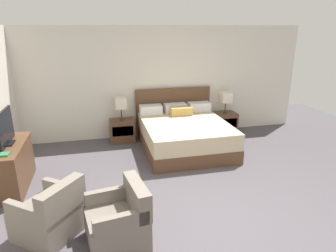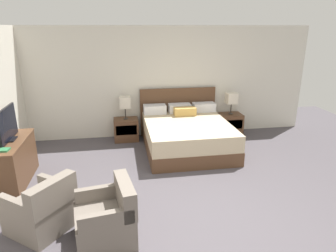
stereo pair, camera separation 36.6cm
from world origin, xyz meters
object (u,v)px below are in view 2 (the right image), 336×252
dresser (13,161)px  armchair_companion (108,219)px  bed (186,134)px  armchair_by_window (42,210)px  book_red_cover (0,150)px  nightstand_left (126,129)px  tv (7,125)px  table_lamp_left (125,103)px  nightstand_right (230,124)px  table_lamp_right (232,98)px

dresser → armchair_companion: bearing=-47.2°
bed → armchair_by_window: 3.39m
bed → book_red_cover: (-3.18, -1.38, 0.43)m
bed → nightstand_left: bearing=149.8°
tv → book_red_cover: (0.01, -0.46, -0.25)m
table_lamp_left → nightstand_right: bearing=-0.0°
table_lamp_right → armchair_companion: bearing=-129.8°
bed → nightstand_left: bed is taller
tv → book_red_cover: tv is taller
bed → dresser: bearing=-163.1°
table_lamp_left → armchair_by_window: (-1.17, -3.10, -0.61)m
table_lamp_left → tv: tv is taller
dresser → tv: tv is taller
nightstand_left → tv: size_ratio=0.70×
nightstand_left → nightstand_right: same height
book_red_cover → armchair_by_window: 1.33m
table_lamp_right → armchair_by_window: size_ratio=0.54×
table_lamp_right → armchair_by_window: (-3.69, -3.10, -0.61)m
table_lamp_right → armchair_by_window: 4.86m
table_lamp_left → dresser: table_lamp_left is taller
table_lamp_left → armchair_by_window: size_ratio=0.54×
nightstand_right → armchair_by_window: 4.82m
dresser → tv: (0.00, 0.05, 0.62)m
nightstand_left → table_lamp_right: size_ratio=1.06×
dresser → nightstand_left: bearing=41.4°
nightstand_right → book_red_cover: bearing=-154.6°
bed → armchair_companion: 3.13m
nightstand_left → armchair_companion: (-0.34, -3.42, 0.03)m
table_lamp_right → dresser: size_ratio=0.41×
armchair_by_window → table_lamp_left: bearing=69.3°
tv → armchair_companion: tv is taller
armchair_by_window → table_lamp_right: bearing=40.0°
bed → book_red_cover: bearing=-156.6°
table_lamp_left → dresser: (-1.93, -1.70, -0.51)m
table_lamp_right → armchair_companion: table_lamp_right is taller
nightstand_left → book_red_cover: book_red_cover is taller
book_red_cover → dresser: bearing=91.4°
table_lamp_left → nightstand_left: bearing=-90.0°
dresser → armchair_companion: 2.35m
nightstand_right → table_lamp_right: 0.64m
bed → armchair_by_window: size_ratio=2.12×
table_lamp_left → armchair_companion: 3.50m
tv → dresser: bearing=-93.2°
table_lamp_left → book_red_cover: bearing=-132.3°
dresser → book_red_cover: (0.01, -0.41, 0.38)m
nightstand_left → table_lamp_left: table_lamp_left is taller
table_lamp_left → dresser: bearing=-138.6°
nightstand_left → armchair_companion: size_ratio=0.70×
dresser → armchair_by_window: armchair_by_window is taller
tv → book_red_cover: bearing=-89.1°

